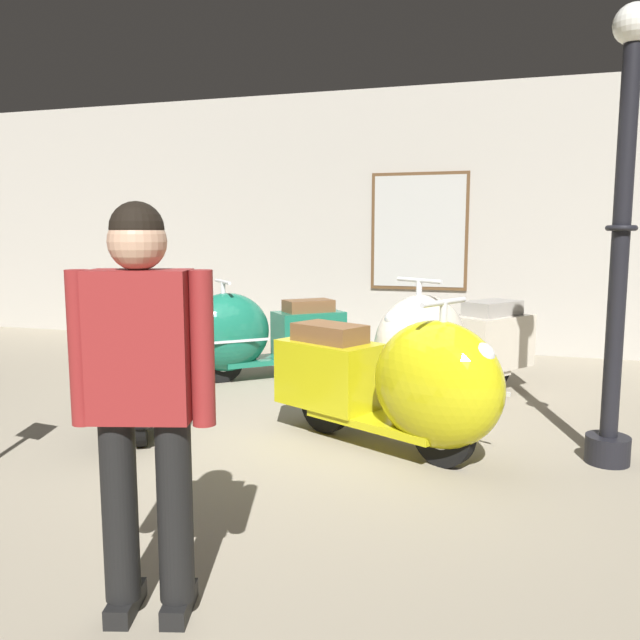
{
  "coord_description": "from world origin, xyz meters",
  "views": [
    {
      "loc": [
        1.56,
        -4.14,
        1.5
      ],
      "look_at": [
        -0.08,
        1.16,
        0.74
      ],
      "focal_mm": 36.16,
      "sensor_mm": 36.0,
      "label": 1
    }
  ],
  "objects_px": {
    "scooter_1": "(253,334)",
    "scooter_0": "(142,376)",
    "scooter_2": "(401,383)",
    "visitor_0": "(143,385)",
    "lamppost": "(620,244)",
    "scooter_3": "(444,345)"
  },
  "relations": [
    {
      "from": "scooter_2",
      "to": "lamppost",
      "type": "relative_size",
      "value": 0.63
    },
    {
      "from": "scooter_3",
      "to": "lamppost",
      "type": "xyz_separation_m",
      "value": [
        1.21,
        -1.25,
        0.91
      ]
    },
    {
      "from": "scooter_2",
      "to": "scooter_3",
      "type": "height_order",
      "value": "scooter_3"
    },
    {
      "from": "scooter_0",
      "to": "visitor_0",
      "type": "bearing_deg",
      "value": 3.41
    },
    {
      "from": "scooter_3",
      "to": "visitor_0",
      "type": "relative_size",
      "value": 1.11
    },
    {
      "from": "visitor_0",
      "to": "scooter_3",
      "type": "bearing_deg",
      "value": -27.21
    },
    {
      "from": "scooter_2",
      "to": "visitor_0",
      "type": "bearing_deg",
      "value": -79.61
    },
    {
      "from": "scooter_0",
      "to": "scooter_2",
      "type": "height_order",
      "value": "scooter_2"
    },
    {
      "from": "scooter_0",
      "to": "scooter_2",
      "type": "xyz_separation_m",
      "value": [
        1.92,
        0.12,
        0.06
      ]
    },
    {
      "from": "scooter_0",
      "to": "lamppost",
      "type": "relative_size",
      "value": 0.55
    },
    {
      "from": "scooter_0",
      "to": "scooter_2",
      "type": "bearing_deg",
      "value": 63.86
    },
    {
      "from": "scooter_3",
      "to": "visitor_0",
      "type": "height_order",
      "value": "visitor_0"
    },
    {
      "from": "scooter_1",
      "to": "scooter_3",
      "type": "bearing_deg",
      "value": 129.08
    },
    {
      "from": "scooter_1",
      "to": "scooter_0",
      "type": "bearing_deg",
      "value": 45.32
    },
    {
      "from": "scooter_0",
      "to": "scooter_3",
      "type": "relative_size",
      "value": 0.88
    },
    {
      "from": "scooter_0",
      "to": "scooter_2",
      "type": "relative_size",
      "value": 0.87
    },
    {
      "from": "scooter_2",
      "to": "visitor_0",
      "type": "height_order",
      "value": "visitor_0"
    },
    {
      "from": "scooter_2",
      "to": "visitor_0",
      "type": "relative_size",
      "value": 1.12
    },
    {
      "from": "scooter_3",
      "to": "visitor_0",
      "type": "xyz_separation_m",
      "value": [
        -0.72,
        -3.62,
        0.42
      ]
    },
    {
      "from": "scooter_3",
      "to": "lamppost",
      "type": "distance_m",
      "value": 1.97
    },
    {
      "from": "visitor_0",
      "to": "lamppost",
      "type": "bearing_deg",
      "value": -55.13
    },
    {
      "from": "scooter_1",
      "to": "scooter_3",
      "type": "height_order",
      "value": "scooter_3"
    }
  ]
}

